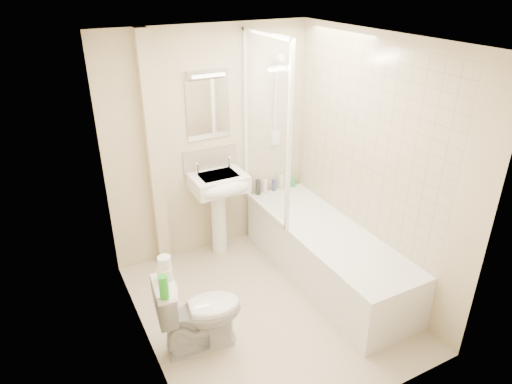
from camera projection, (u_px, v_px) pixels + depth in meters
floor at (267, 307)px, 4.28m from camera, size 2.50×2.50×0.00m
wall_back at (210, 145)px, 4.74m from camera, size 2.20×0.02×2.40m
wall_left at (136, 223)px, 3.29m from camera, size 0.02×2.50×2.40m
wall_right at (373, 168)px, 4.21m from camera, size 0.02×2.50×2.40m
ceiling at (271, 40)px, 3.22m from camera, size 2.20×2.50×0.02m
tile_back at (274, 115)px, 4.94m from camera, size 0.70×0.01×1.75m
tile_right at (365, 140)px, 4.21m from camera, size 0.01×2.10×1.75m
pipe_boxing at (154, 157)px, 4.44m from camera, size 0.12×0.12×2.40m
splashback at (210, 161)px, 4.80m from camera, size 0.60×0.02×0.30m
mirror at (208, 110)px, 4.56m from camera, size 0.46×0.01×0.60m
strip_light at (207, 73)px, 4.38m from camera, size 0.42×0.07×0.07m
bathtub at (326, 253)px, 4.57m from camera, size 0.70×2.10×0.55m
shower_screen at (265, 129)px, 4.44m from camera, size 0.04×0.92×1.80m
shower_fixture at (276, 105)px, 4.85m from camera, size 0.10×0.16×0.99m
pedestal_sink at (220, 192)px, 4.74m from camera, size 0.56×0.50×1.07m
bottle_black_a at (258, 187)px, 5.13m from camera, size 0.06×0.06×0.18m
bottle_white_a at (265, 186)px, 5.17m from camera, size 0.05×0.05×0.16m
bottle_blue at (274, 185)px, 5.23m from camera, size 0.05×0.05×0.14m
bottle_cream at (281, 182)px, 5.26m from camera, size 0.06×0.06×0.16m
bottle_white_b at (286, 183)px, 5.30m from camera, size 0.05×0.05×0.13m
bottle_green at (293, 182)px, 5.34m from camera, size 0.06×0.06×0.10m
toilet at (199, 312)px, 3.70m from camera, size 0.55×0.78×0.70m
toilet_roll_lower at (165, 274)px, 3.49m from camera, size 0.12×0.12×0.10m
toilet_roll_upper at (164, 262)px, 3.45m from camera, size 0.10×0.10×0.10m
green_bottle at (164, 287)px, 3.27m from camera, size 0.07×0.07×0.19m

